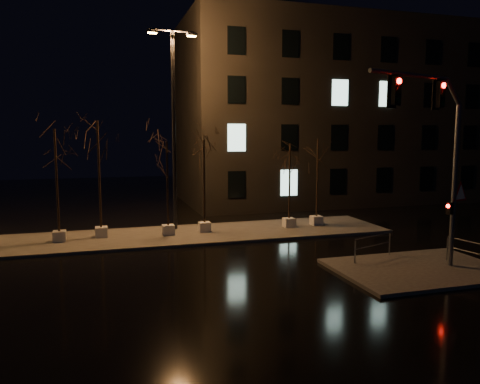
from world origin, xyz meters
name	(u,v)px	position (x,y,z in m)	size (l,w,h in m)	color
ground	(226,263)	(0.00, 0.00, 0.00)	(90.00, 90.00, 0.00)	black
median	(199,234)	(0.00, 6.00, 0.07)	(22.00, 5.00, 0.15)	#41403A
sidewalk_corner	(419,269)	(7.50, -3.50, 0.07)	(7.00, 5.00, 0.15)	#41403A
building	(326,114)	(14.00, 18.00, 7.50)	(25.00, 12.00, 15.00)	black
tree_0	(56,154)	(-7.43, 6.04, 4.72)	(1.80, 1.80, 6.02)	silver
tree_1	(98,147)	(-5.32, 6.53, 5.07)	(1.80, 1.80, 6.48)	silver
tree_2	(167,162)	(-1.72, 6.07, 4.20)	(1.80, 1.80, 5.33)	silver
tree_3	(204,160)	(0.40, 6.29, 4.27)	(1.80, 1.80, 5.43)	silver
tree_4	(290,162)	(5.59, 6.11, 4.08)	(1.80, 1.80, 5.18)	silver
tree_5	(318,158)	(7.50, 6.30, 4.30)	(1.80, 1.80, 5.47)	silver
traffic_signal_mast	(439,145)	(7.77, -3.99, 5.30)	(6.18, 1.96, 7.85)	slate
streetlight_main	(174,116)	(-1.08, 7.61, 6.77)	(2.87, 0.59, 11.47)	black
guard_rail_a	(373,243)	(6.41, -1.71, 0.85)	(2.36, 0.88, 1.08)	slate
guard_rail_b	(470,250)	(9.72, -3.88, 0.84)	(0.49, 2.21, 1.07)	slate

